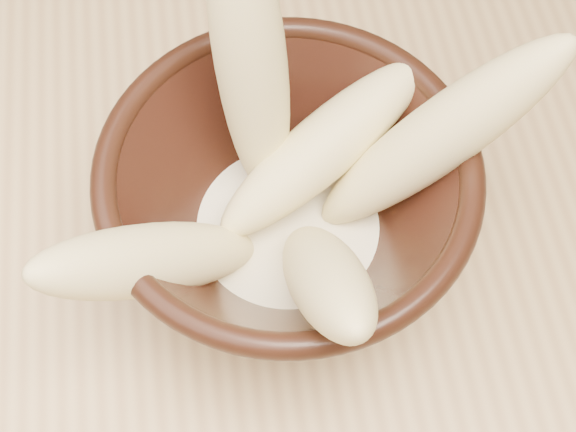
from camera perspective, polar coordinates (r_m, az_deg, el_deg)
The scene contains 7 objects.
bowl at distance 0.42m, azimuth 0.00°, elevation 0.58°, with size 0.19×0.19×0.10m.
milk_puddle at distance 0.44m, azimuth 0.00°, elevation -1.02°, with size 0.11×0.11×0.01m, color #F4EBC4.
banana_upright at distance 0.39m, azimuth -2.64°, elevation 10.72°, with size 0.04×0.04×0.18m, color #E8DB89.
banana_left at distance 0.38m, azimuth -9.58°, elevation -3.07°, with size 0.04×0.04×0.14m, color #E8DB89.
banana_right at distance 0.40m, azimuth 10.42°, elevation 5.39°, with size 0.04×0.04×0.16m, color #E8DB89.
banana_across at distance 0.42m, azimuth 2.49°, elevation 4.86°, with size 0.04×0.04×0.14m, color #E8DB89.
banana_front at distance 0.37m, azimuth 2.66°, elevation -4.41°, with size 0.04×0.04×0.14m, color #E8DB89.
Camera 1 is at (-0.26, -0.19, 1.18)m, focal length 50.00 mm.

